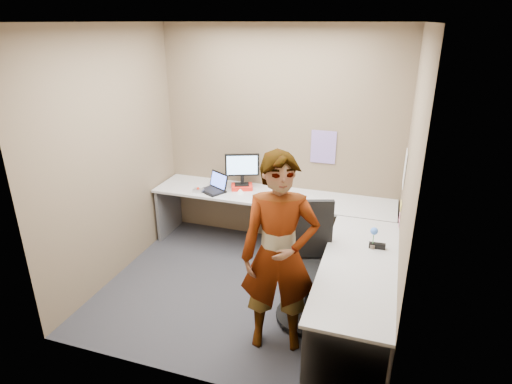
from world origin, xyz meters
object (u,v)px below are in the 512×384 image
(monitor, at_px, (242,167))
(person, at_px, (279,255))
(desk, at_px, (295,231))
(office_chair, at_px, (308,274))

(monitor, distance_m, person, 1.98)
(desk, xyz_separation_m, person, (0.10, -1.05, 0.30))
(office_chair, height_order, person, person)
(monitor, height_order, office_chair, monitor)
(desk, height_order, person, person)
(monitor, relative_size, office_chair, 0.36)
(monitor, height_order, person, person)
(desk, distance_m, office_chair, 0.67)
(desk, bearing_deg, office_chair, -65.46)
(desk, height_order, office_chair, office_chair)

